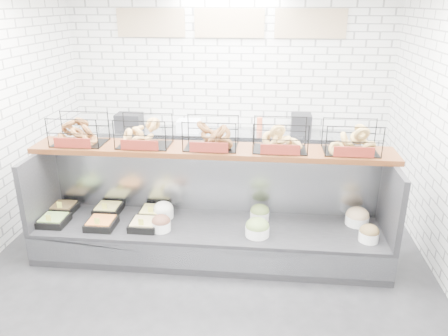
# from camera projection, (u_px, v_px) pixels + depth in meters

# --- Properties ---
(ground) EXTENTS (5.50, 5.50, 0.00)m
(ground) POSITION_uv_depth(u_px,v_px,m) (206.00, 269.00, 4.89)
(ground) COLOR black
(ground) RESTS_ON ground
(room_shell) EXTENTS (5.02, 5.51, 3.01)m
(room_shell) POSITION_uv_depth(u_px,v_px,m) (211.00, 75.00, 4.71)
(room_shell) COLOR silver
(room_shell) RESTS_ON ground
(display_case) EXTENTS (4.00, 0.90, 1.20)m
(display_case) POSITION_uv_depth(u_px,v_px,m) (209.00, 228.00, 5.09)
(display_case) COLOR black
(display_case) RESTS_ON ground
(bagel_shelf) EXTENTS (4.10, 0.50, 0.40)m
(bagel_shelf) POSITION_uv_depth(u_px,v_px,m) (211.00, 137.00, 4.87)
(bagel_shelf) COLOR #401E0D
(bagel_shelf) RESTS_ON display_case
(prep_counter) EXTENTS (4.00, 0.60, 1.20)m
(prep_counter) POSITION_uv_depth(u_px,v_px,m) (226.00, 157.00, 6.98)
(prep_counter) COLOR #93969B
(prep_counter) RESTS_ON ground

